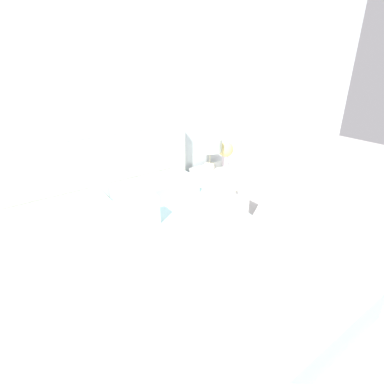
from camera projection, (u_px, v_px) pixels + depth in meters
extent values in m
plane|color=#BCB7B2|center=(109.00, 248.00, 2.91)|extent=(12.00, 12.00, 0.00)
cube|color=white|center=(87.00, 110.00, 2.41)|extent=(8.00, 0.06, 2.60)
cube|color=white|center=(164.00, 299.00, 2.08)|extent=(1.72, 2.06, 0.32)
cube|color=silver|center=(162.00, 268.00, 1.97)|extent=(1.69, 2.02, 0.22)
cube|color=silver|center=(103.00, 199.00, 2.66)|extent=(1.76, 0.05, 1.08)
cube|color=silver|center=(60.00, 215.00, 2.24)|extent=(0.72, 0.36, 0.14)
cube|color=silver|center=(156.00, 188.00, 2.69)|extent=(0.72, 0.36, 0.14)
cube|color=white|center=(133.00, 214.00, 2.16)|extent=(0.38, 0.13, 0.23)
cube|color=white|center=(219.00, 198.00, 3.21)|extent=(0.44, 0.48, 0.62)
sphere|color=#B2AD93|center=(236.00, 191.00, 2.96)|extent=(0.02, 0.02, 0.02)
cylinder|color=beige|center=(210.00, 166.00, 3.11)|extent=(0.10, 0.10, 0.07)
cylinder|color=#B7B29E|center=(210.00, 157.00, 3.07)|extent=(0.02, 0.02, 0.13)
cylinder|color=silver|center=(210.00, 145.00, 3.02)|extent=(0.23, 0.23, 0.13)
cylinder|color=silver|center=(225.00, 160.00, 3.20)|extent=(0.07, 0.07, 0.12)
sphere|color=#E5D17F|center=(226.00, 149.00, 3.15)|extent=(0.16, 0.16, 0.16)
sphere|color=#609356|center=(228.00, 152.00, 3.19)|extent=(0.07, 0.07, 0.07)
cylinder|color=white|center=(223.00, 174.00, 2.98)|extent=(0.10, 0.10, 0.01)
cylinder|color=white|center=(224.00, 171.00, 2.96)|extent=(0.06, 0.06, 0.06)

